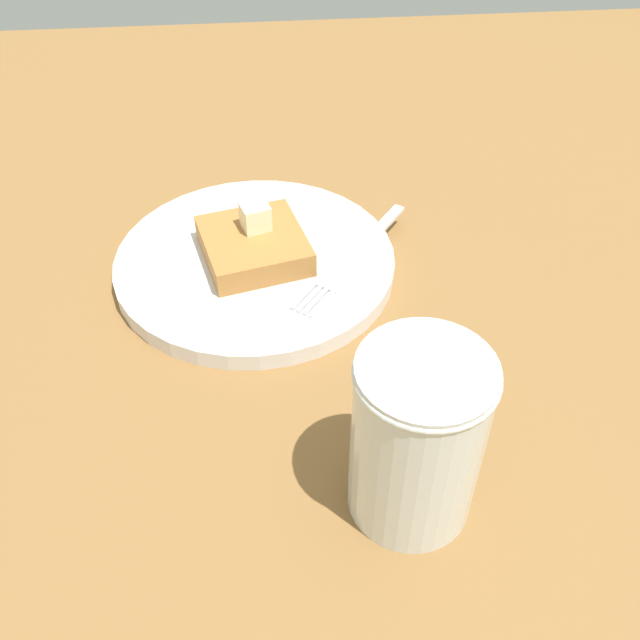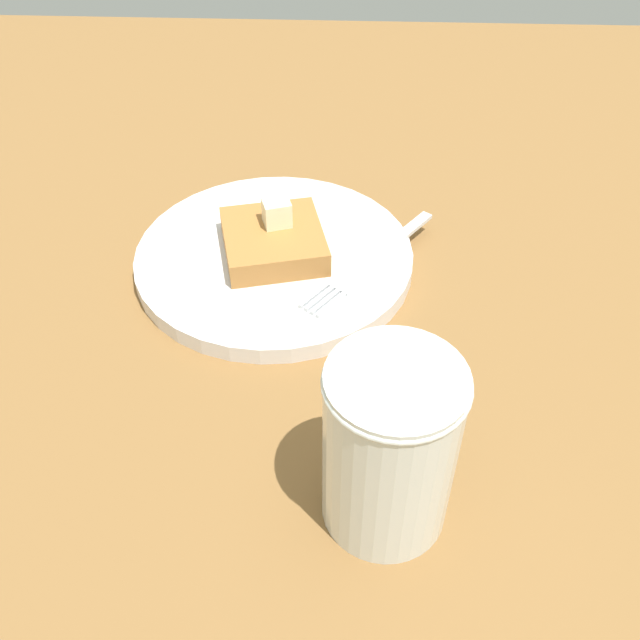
# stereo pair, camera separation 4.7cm
# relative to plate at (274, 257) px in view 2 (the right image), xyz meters

# --- Properties ---
(table_surface) EXTENTS (1.24, 1.24, 0.02)m
(table_surface) POSITION_rel_plate_xyz_m (-0.01, -0.08, -0.02)
(table_surface) COLOR brown
(table_surface) RESTS_ON ground
(plate) EXTENTS (0.23, 0.23, 0.01)m
(plate) POSITION_rel_plate_xyz_m (0.00, 0.00, 0.00)
(plate) COLOR silver
(plate) RESTS_ON table_surface
(toast_slice_center) EXTENTS (0.10, 0.10, 0.02)m
(toast_slice_center) POSITION_rel_plate_xyz_m (-0.00, 0.00, 0.02)
(toast_slice_center) COLOR #A76E34
(toast_slice_center) RESTS_ON plate
(butter_pat_primary) EXTENTS (0.03, 0.02, 0.02)m
(butter_pat_primary) POSITION_rel_plate_xyz_m (0.00, 0.01, 0.04)
(butter_pat_primary) COLOR #F7EEC2
(butter_pat_primary) RESTS_ON toast_slice_center
(fork) EXTENTS (0.11, 0.14, 0.00)m
(fork) POSITION_rel_plate_xyz_m (0.07, -0.02, 0.01)
(fork) COLOR silver
(fork) RESTS_ON plate
(syrup_jar) EXTENTS (0.07, 0.07, 0.11)m
(syrup_jar) POSITION_rel_plate_xyz_m (0.08, -0.23, 0.05)
(syrup_jar) COLOR #391B0B
(syrup_jar) RESTS_ON table_surface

